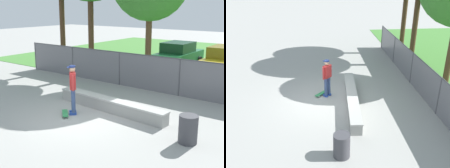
% 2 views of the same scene
% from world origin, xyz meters
% --- Properties ---
extents(ground_plane, '(80.00, 80.00, 0.00)m').
position_xyz_m(ground_plane, '(0.00, 0.00, 0.00)').
color(ground_plane, '#9E9E99').
extents(grass_strip, '(28.37, 20.00, 0.02)m').
position_xyz_m(grass_strip, '(0.00, 15.04, 0.01)').
color(grass_strip, '#478438').
rests_on(grass_strip, ground).
extents(concrete_ledge, '(5.04, 0.79, 0.49)m').
position_xyz_m(concrete_ledge, '(0.43, 1.27, 0.25)').
color(concrete_ledge, '#999993').
rests_on(concrete_ledge, ground).
extents(skateboarder, '(0.46, 0.45, 1.84)m').
position_xyz_m(skateboarder, '(-0.45, 0.19, 1.03)').
color(skateboarder, '#2647A5').
rests_on(skateboarder, ground).
extents(skateboard, '(0.73, 0.68, 0.09)m').
position_xyz_m(skateboard, '(-0.60, -0.10, 0.07)').
color(skateboard, '#2D8C4C').
rests_on(skateboard, ground).
extents(chainlink_fence, '(16.44, 0.07, 1.70)m').
position_xyz_m(chainlink_fence, '(0.00, 4.74, 0.93)').
color(chainlink_fence, '#4C4C51').
rests_on(chainlink_fence, ground).
extents(car_green, '(2.06, 4.22, 1.66)m').
position_xyz_m(car_green, '(-1.25, 10.72, 0.84)').
color(car_green, '#1E6638').
rests_on(car_green, ground).
extents(trash_bin, '(0.56, 0.56, 0.86)m').
position_xyz_m(trash_bin, '(3.98, 0.44, 0.43)').
color(trash_bin, '#3F3F44').
rests_on(trash_bin, ground).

